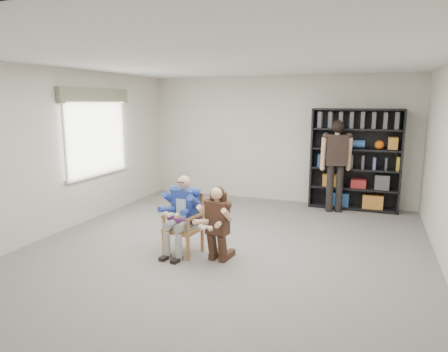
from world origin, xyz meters
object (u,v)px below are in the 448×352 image
at_px(bookshelf, 355,160).
at_px(standing_man, 336,167).
at_px(kneeling_woman, 217,225).
at_px(seated_man, 183,215).
at_px(armchair, 183,224).

distance_m(bookshelf, standing_man, 0.52).
distance_m(kneeling_woman, bookshelf, 4.03).
xyz_separation_m(seated_man, standing_man, (1.88, 3.16, 0.34)).
height_order(armchair, bookshelf, bookshelf).
height_order(seated_man, standing_man, standing_man).
height_order(armchair, seated_man, seated_man).
bearing_deg(standing_man, seated_man, -136.90).
xyz_separation_m(kneeling_woman, bookshelf, (1.65, 3.65, 0.51)).
distance_m(armchair, seated_man, 0.14).
bearing_deg(seated_man, armchair, 0.00).
relative_size(kneeling_woman, standing_man, 0.58).
distance_m(armchair, kneeling_woman, 0.60).
xyz_separation_m(bookshelf, standing_man, (-0.35, -0.37, -0.12)).
xyz_separation_m(armchair, kneeling_woman, (0.58, -0.12, 0.09)).
bearing_deg(seated_man, standing_man, 66.68).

